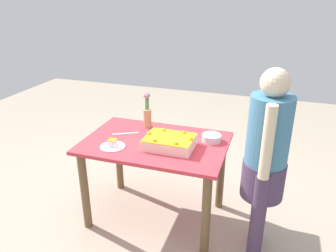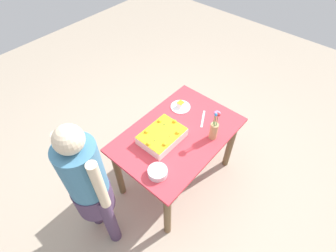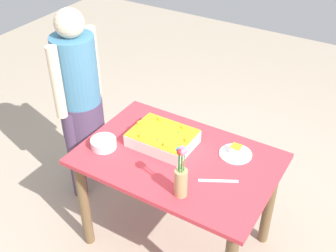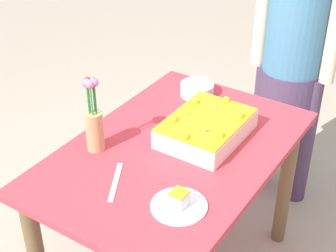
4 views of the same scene
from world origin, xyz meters
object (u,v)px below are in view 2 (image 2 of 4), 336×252
sheet_cake (162,136)px  serving_plate_with_slice (180,106)px  cake_knife (203,119)px  flower_vase (214,128)px  person_standing (88,184)px  fruit_bowl (158,172)px

sheet_cake → serving_plate_with_slice: 0.46m
cake_knife → flower_vase: size_ratio=0.71×
person_standing → flower_vase: bearing=-21.2°
sheet_cake → flower_vase: bearing=134.0°
cake_knife → person_standing: bearing=141.4°
serving_plate_with_slice → fruit_bowl: 0.83m
flower_vase → person_standing: bearing=-21.2°
flower_vase → person_standing: person_standing is taller
cake_knife → person_standing: 1.23m
sheet_cake → person_standing: bearing=-6.1°
serving_plate_with_slice → fruit_bowl: size_ratio=1.25×
cake_knife → flower_vase: bearing=-151.4°
serving_plate_with_slice → cake_knife: 0.27m
cake_knife → sheet_cake: bearing=135.1°
flower_vase → sheet_cake: bearing=-46.0°
fruit_bowl → sheet_cake: bearing=-143.7°
sheet_cake → flower_vase: flower_vase is taller
sheet_cake → cake_knife: sheet_cake is taller
person_standing → serving_plate_with_slice: bearing=2.9°
flower_vase → cake_knife: bearing=-122.7°
flower_vase → fruit_bowl: bearing=-10.4°
sheet_cake → cake_knife: 0.48m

